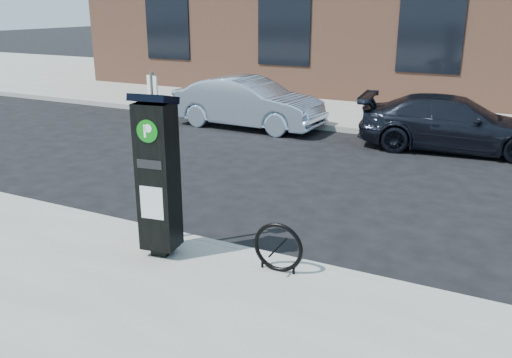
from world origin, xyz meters
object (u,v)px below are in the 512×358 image
Objects in this scene: parking_kiosk at (158,174)px; sign_pole at (157,160)px; car_silver at (248,103)px; car_dark at (454,124)px; bike_rack at (278,248)px.

sign_pole is (-0.29, 0.36, 0.06)m from parking_kiosk.
car_silver is at bearing 101.40° from parking_kiosk.
car_dark is (2.57, 8.06, -0.63)m from parking_kiosk.
bike_rack is (1.88, -0.10, -0.86)m from sign_pole.
sign_pole is 3.62× the size of bike_rack.
sign_pole reaches higher than car_dark.
parking_kiosk is at bearing -34.03° from sign_pole.
car_silver reaches higher than car_dark.
parking_kiosk is 0.92× the size of sign_pole.
parking_kiosk is at bearing 155.77° from car_dark.
sign_pole is 8.24m from car_dark.
parking_kiosk is at bearing -173.40° from bike_rack.
bike_rack is at bearing 0.51° from parking_kiosk.
bike_rack is 0.15× the size of car_dark.
parking_kiosk is 0.51× the size of car_silver.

